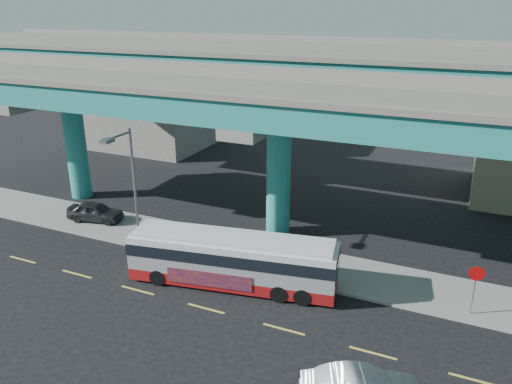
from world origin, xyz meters
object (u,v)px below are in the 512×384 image
at_px(transit_bus, 233,258).
at_px(parked_car, 95,211).
at_px(street_lamp, 127,173).
at_px(stop_sign, 476,280).

height_order(transit_bus, parked_car, transit_bus).
xyz_separation_m(parked_car, street_lamp, (4.67, -2.09, 4.00)).
bearing_deg(parked_car, transit_bus, -117.55).
bearing_deg(street_lamp, stop_sign, 2.21).
bearing_deg(street_lamp, parked_car, 155.94).
height_order(parked_car, street_lamp, street_lamp).
xyz_separation_m(parked_car, stop_sign, (23.28, -1.37, 1.18)).
bearing_deg(stop_sign, transit_bus, -158.15).
distance_m(parked_car, stop_sign, 23.35).
bearing_deg(transit_bus, parked_car, 154.52).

